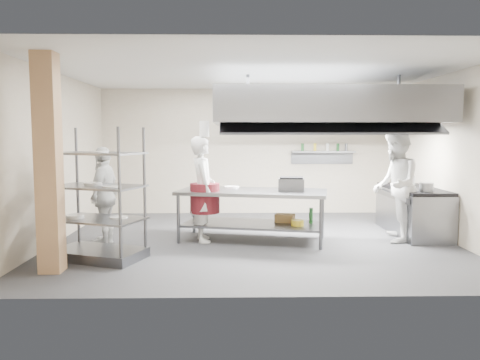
{
  "coord_description": "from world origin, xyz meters",
  "views": [
    {
      "loc": [
        -0.42,
        -8.31,
        1.89
      ],
      "look_at": [
        -0.25,
        0.2,
        1.08
      ],
      "focal_mm": 35.0,
      "sensor_mm": 36.0,
      "label": 1
    }
  ],
  "objects_px": {
    "cooking_range": "(413,212)",
    "chef_head": "(203,189)",
    "island": "(252,215)",
    "chef_line": "(395,186)",
    "stockpot": "(407,181)",
    "chef_plating": "(104,196)",
    "griddle": "(291,185)",
    "pass_rack": "(97,194)"
  },
  "relations": [
    {
      "from": "cooking_range",
      "to": "chef_head",
      "type": "height_order",
      "value": "chef_head"
    },
    {
      "from": "island",
      "to": "chef_head",
      "type": "distance_m",
      "value": 1.01
    },
    {
      "from": "cooking_range",
      "to": "chef_head",
      "type": "distance_m",
      "value": 4.07
    },
    {
      "from": "chef_line",
      "to": "stockpot",
      "type": "xyz_separation_m",
      "value": [
        0.51,
        0.77,
        0.01
      ]
    },
    {
      "from": "cooking_range",
      "to": "chef_line",
      "type": "distance_m",
      "value": 1.01
    },
    {
      "from": "chef_line",
      "to": "chef_plating",
      "type": "xyz_separation_m",
      "value": [
        -5.11,
        -0.15,
        -0.14
      ]
    },
    {
      "from": "cooking_range",
      "to": "chef_plating",
      "type": "relative_size",
      "value": 1.18
    },
    {
      "from": "chef_line",
      "to": "chef_plating",
      "type": "relative_size",
      "value": 1.17
    },
    {
      "from": "cooking_range",
      "to": "chef_plating",
      "type": "distance_m",
      "value": 5.75
    },
    {
      "from": "island",
      "to": "chef_plating",
      "type": "distance_m",
      "value": 2.61
    },
    {
      "from": "chef_head",
      "to": "chef_line",
      "type": "distance_m",
      "value": 3.43
    },
    {
      "from": "griddle",
      "to": "chef_head",
      "type": "bearing_deg",
      "value": -173.02
    },
    {
      "from": "chef_line",
      "to": "chef_head",
      "type": "bearing_deg",
      "value": -74.54
    },
    {
      "from": "chef_head",
      "to": "stockpot",
      "type": "height_order",
      "value": "chef_head"
    },
    {
      "from": "griddle",
      "to": "chef_line",
      "type": "bearing_deg",
      "value": 7.44
    },
    {
      "from": "chef_line",
      "to": "griddle",
      "type": "height_order",
      "value": "chef_line"
    },
    {
      "from": "island",
      "to": "stockpot",
      "type": "xyz_separation_m",
      "value": [
        3.05,
        0.67,
        0.55
      ]
    },
    {
      "from": "griddle",
      "to": "cooking_range",
      "type": "bearing_deg",
      "value": 21.74
    },
    {
      "from": "chef_head",
      "to": "griddle",
      "type": "bearing_deg",
      "value": -102.14
    },
    {
      "from": "island",
      "to": "chef_plating",
      "type": "relative_size",
      "value": 1.55
    },
    {
      "from": "pass_rack",
      "to": "chef_line",
      "type": "bearing_deg",
      "value": 32.66
    },
    {
      "from": "island",
      "to": "stockpot",
      "type": "bearing_deg",
      "value": 24.81
    },
    {
      "from": "chef_plating",
      "to": "island",
      "type": "bearing_deg",
      "value": 101.99
    },
    {
      "from": "pass_rack",
      "to": "griddle",
      "type": "height_order",
      "value": "pass_rack"
    },
    {
      "from": "chef_head",
      "to": "chef_plating",
      "type": "distance_m",
      "value": 1.7
    },
    {
      "from": "island",
      "to": "griddle",
      "type": "relative_size",
      "value": 5.83
    },
    {
      "from": "cooking_range",
      "to": "pass_rack",
      "type": "bearing_deg",
      "value": -162.63
    },
    {
      "from": "island",
      "to": "cooking_range",
      "type": "relative_size",
      "value": 1.31
    },
    {
      "from": "pass_rack",
      "to": "cooking_range",
      "type": "height_order",
      "value": "pass_rack"
    },
    {
      "from": "griddle",
      "to": "stockpot",
      "type": "height_order",
      "value": "griddle"
    },
    {
      "from": "pass_rack",
      "to": "chef_head",
      "type": "relative_size",
      "value": 1.07
    },
    {
      "from": "island",
      "to": "cooking_range",
      "type": "height_order",
      "value": "island"
    },
    {
      "from": "stockpot",
      "to": "island",
      "type": "bearing_deg",
      "value": -167.62
    },
    {
      "from": "pass_rack",
      "to": "stockpot",
      "type": "xyz_separation_m",
      "value": [
        5.47,
        1.89,
        -0.0
      ]
    },
    {
      "from": "cooking_range",
      "to": "chef_line",
      "type": "height_order",
      "value": "chef_line"
    },
    {
      "from": "griddle",
      "to": "island",
      "type": "bearing_deg",
      "value": -177.51
    },
    {
      "from": "griddle",
      "to": "stockpot",
      "type": "xyz_separation_m",
      "value": [
        2.36,
        0.74,
        -0.02
      ]
    },
    {
      "from": "cooking_range",
      "to": "griddle",
      "type": "xyz_separation_m",
      "value": [
        -2.42,
        -0.58,
        0.6
      ]
    },
    {
      "from": "chef_line",
      "to": "chef_plating",
      "type": "distance_m",
      "value": 5.12
    },
    {
      "from": "cooking_range",
      "to": "chef_head",
      "type": "bearing_deg",
      "value": -172.23
    },
    {
      "from": "chef_head",
      "to": "griddle",
      "type": "height_order",
      "value": "chef_head"
    },
    {
      "from": "cooking_range",
      "to": "chef_plating",
      "type": "xyz_separation_m",
      "value": [
        -5.68,
        -0.76,
        0.43
      ]
    }
  ]
}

